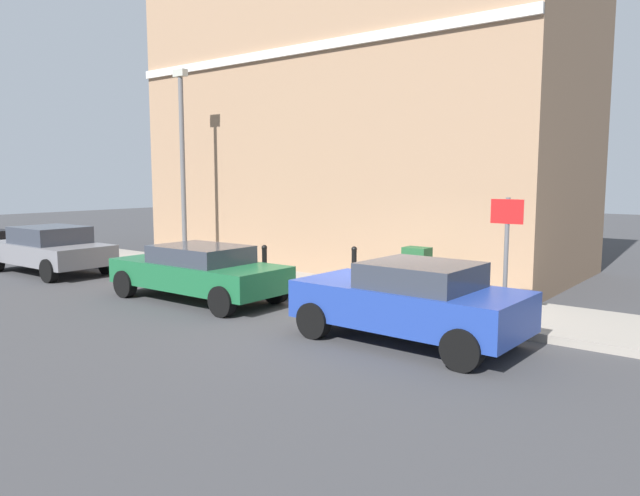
# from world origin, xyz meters

# --- Properties ---
(ground) EXTENTS (80.00, 80.00, 0.00)m
(ground) POSITION_xyz_m (0.00, 0.00, 0.00)
(ground) COLOR #38383A
(sidewalk) EXTENTS (2.60, 30.00, 0.15)m
(sidewalk) POSITION_xyz_m (1.90, 6.00, 0.07)
(sidewalk) COLOR gray
(sidewalk) RESTS_ON ground
(corner_building) EXTENTS (6.23, 13.18, 9.59)m
(corner_building) POSITION_xyz_m (6.26, 4.59, 4.79)
(corner_building) COLOR #937256
(corner_building) RESTS_ON ground
(car_blue) EXTENTS (1.96, 3.94, 1.40)m
(car_blue) POSITION_xyz_m (-0.76, -1.25, 0.73)
(car_blue) COLOR navy
(car_blue) RESTS_ON ground
(car_green) EXTENTS (1.89, 4.39, 1.27)m
(car_green) POSITION_xyz_m (-0.67, 4.29, 0.69)
(car_green) COLOR #195933
(car_green) RESTS_ON ground
(car_grey) EXTENTS (2.01, 4.14, 1.37)m
(car_grey) POSITION_xyz_m (-0.76, 10.75, 0.72)
(car_grey) COLOR slate
(car_grey) RESTS_ON ground
(utility_cabinet) EXTENTS (0.46, 0.61, 1.15)m
(utility_cabinet) POSITION_xyz_m (1.84, 0.07, 0.68)
(utility_cabinet) COLOR #1E4C28
(utility_cabinet) RESTS_ON sidewalk
(bollard_near_cabinet) EXTENTS (0.14, 0.14, 1.04)m
(bollard_near_cabinet) POSITION_xyz_m (1.94, 1.79, 0.70)
(bollard_near_cabinet) COLOR black
(bollard_near_cabinet) RESTS_ON sidewalk
(bollard_far_kerb) EXTENTS (0.14, 0.14, 1.04)m
(bollard_far_kerb) POSITION_xyz_m (0.85, 3.66, 0.70)
(bollard_far_kerb) COLOR black
(bollard_far_kerb) RESTS_ON sidewalk
(street_sign) EXTENTS (0.08, 0.60, 2.30)m
(street_sign) POSITION_xyz_m (0.94, -2.23, 1.66)
(street_sign) COLOR #59595B
(street_sign) RESTS_ON sidewalk
(lamppost) EXTENTS (0.20, 0.44, 5.72)m
(lamppost) POSITION_xyz_m (1.81, 7.80, 3.30)
(lamppost) COLOR #59595B
(lamppost) RESTS_ON sidewalk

